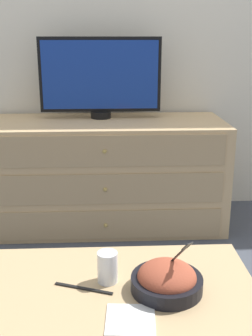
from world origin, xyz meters
The scene contains 9 objects.
ground_plane centered at (0.00, 0.00, 0.00)m, with size 12.00×12.00×0.00m, color #474C56.
wall_back centered at (0.00, 0.03, 1.30)m, with size 12.00×0.05×2.60m.
dresser centered at (-0.11, -0.32, 0.34)m, with size 1.47×0.59×0.67m.
tv centered at (-0.13, -0.21, 0.93)m, with size 0.75×0.13×0.49m.
coffee_table centered at (-0.14, -1.73, 0.37)m, with size 1.00×0.53×0.43m.
takeout_bowl centered at (0.08, -1.74, 0.47)m, with size 0.22×0.22×0.18m.
drink_cup centered at (-0.10, -1.69, 0.47)m, with size 0.06×0.06×0.10m.
napkin centered at (-0.04, -1.88, 0.43)m, with size 0.14×0.14×0.00m.
knife centered at (-0.17, -1.73, 0.43)m, with size 0.18×0.07×0.01m.
Camera 1 is at (-0.10, -2.85, 1.17)m, focal length 45.00 mm.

